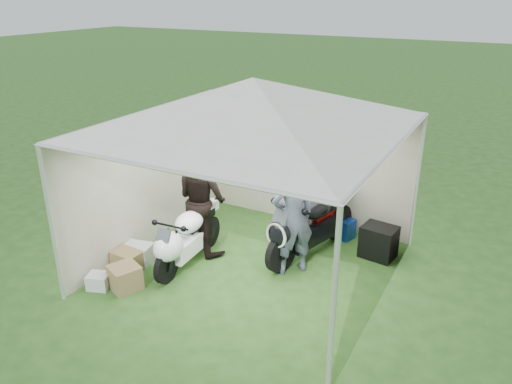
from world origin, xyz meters
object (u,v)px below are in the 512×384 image
Objects in this scene: motorcycle_black at (307,224)px; paddock_stand at (340,227)px; person_blue_jacket at (293,217)px; motorcycle_white at (185,238)px; crate_3 at (127,260)px; crate_0 at (138,253)px; equipment_box at (379,242)px; canopy_tent at (254,108)px; person_dark_jacket at (202,199)px; crate_2 at (99,281)px; crate_1 at (125,277)px.

motorcycle_black reaches higher than paddock_stand.
motorcycle_black is at bearing -141.54° from person_blue_jacket.
crate_3 is (-0.76, -0.52, -0.35)m from motorcycle_white.
equipment_box is at bearing 30.73° from crate_0.
person_blue_jacket reaches higher than crate_0.
canopy_tent reaches higher than equipment_box.
person_dark_jacket is at bearing -46.54° from person_blue_jacket.
motorcycle_black is at bearing 44.94° from crate_2.
motorcycle_black reaches higher than motorcycle_white.
crate_3 is at bearing -90.00° from crate_0.
person_blue_jacket is at bearing 37.93° from crate_2.
canopy_tent is 3.07m from crate_0.
motorcycle_black is 2.92m from crate_3.
motorcycle_white is 2.83m from paddock_stand.
motorcycle_white is at bearing 67.10° from crate_1.
crate_3 is (-3.37, -2.26, -0.12)m from equipment_box.
paddock_stand reaches higher than crate_2.
person_dark_jacket is at bearing -156.80° from equipment_box.
crate_2 is at bearing -90.00° from crate_3.
paddock_stand is 0.26× the size of person_dark_jacket.
crate_2 is 0.69× the size of crate_3.
motorcycle_black reaches higher than equipment_box.
person_blue_jacket is 5.96× the size of crate_2.
person_dark_jacket is 4.10× the size of crate_3.
canopy_tent is 3.11m from crate_1.
crate_3 is (-1.75, -0.96, -2.42)m from canopy_tent.
crate_0 is at bearing -157.83° from canopy_tent.
motorcycle_black reaches higher than crate_2.
person_blue_jacket reaches higher than motorcycle_white.
canopy_tent is 3.14m from crate_3.
person_dark_jacket is (-1.04, 0.15, -1.65)m from canopy_tent.
crate_0 is 0.87m from crate_2.
crate_2 is at bearing 84.86° from person_dark_jacket.
canopy_tent reaches higher than motorcycle_white.
person_dark_jacket is at bearing 77.08° from crate_1.
canopy_tent is 2.19m from motorcycle_black.
person_dark_jacket is at bearing 67.88° from crate_2.
canopy_tent is at bearing -116.27° from paddock_stand.
canopy_tent is at bearing -28.01° from person_blue_jacket.
equipment_box is (2.62, 1.73, -0.23)m from motorcycle_white.
crate_0 is at bearing 67.70° from person_dark_jacket.
crate_1 is at bearing -138.29° from equipment_box.
motorcycle_black is 1.15× the size of person_blue_jacket.
motorcycle_white is 0.87m from crate_0.
crate_0 is at bearing -149.27° from equipment_box.
motorcycle_white is at bearing -25.85° from person_blue_jacket.
motorcycle_black is 5.24× the size of crate_1.
crate_3 is (-2.30, -1.17, -0.78)m from person_blue_jacket.
crate_2 is (-2.58, -3.28, -0.06)m from paddock_stand.
person_blue_jacket is (0.55, 0.21, -1.65)m from canopy_tent.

